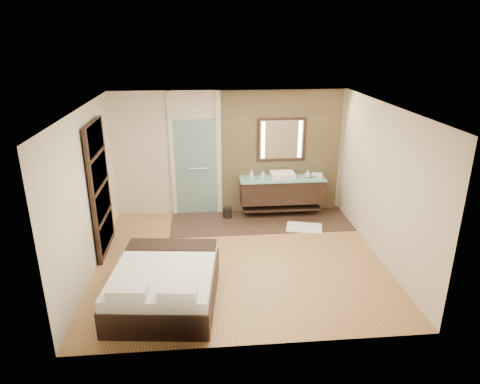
{
  "coord_description": "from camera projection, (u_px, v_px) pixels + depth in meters",
  "views": [
    {
      "loc": [
        -0.6,
        -6.72,
        3.79
      ],
      "look_at": [
        0.06,
        0.6,
        1.06
      ],
      "focal_mm": 32.0,
      "sensor_mm": 36.0,
      "label": 1
    }
  ],
  "objects": [
    {
      "name": "vanity",
      "position": [
        282.0,
        190.0,
        9.32
      ],
      "size": [
        1.85,
        0.55,
        0.88
      ],
      "color": "black",
      "rests_on": "stone_wall"
    },
    {
      "name": "cup",
      "position": [
        314.0,
        175.0,
        9.27
      ],
      "size": [
        0.13,
        0.13,
        0.09
      ],
      "primitive_type": "imported",
      "rotation": [
        0.0,
        0.0,
        0.16
      ],
      "color": "white",
      "rests_on": "vanity"
    },
    {
      "name": "mirror_unit",
      "position": [
        281.0,
        140.0,
        9.17
      ],
      "size": [
        1.06,
        0.04,
        0.96
      ],
      "color": "black",
      "rests_on": "stone_wall"
    },
    {
      "name": "stone_wall",
      "position": [
        281.0,
        153.0,
        9.33
      ],
      "size": [
        2.6,
        0.08,
        2.7
      ],
      "primitive_type": "cube",
      "color": "tan",
      "rests_on": "floor"
    },
    {
      "name": "tile_strip",
      "position": [
        261.0,
        221.0,
        9.19
      ],
      "size": [
        3.8,
        1.3,
        0.01
      ],
      "primitive_type": "cube",
      "color": "#31241B",
      "rests_on": "floor"
    },
    {
      "name": "bed",
      "position": [
        165.0,
        284.0,
        6.36
      ],
      "size": [
        1.67,
        2.0,
        0.71
      ],
      "rotation": [
        0.0,
        0.0,
        -0.11
      ],
      "color": "black",
      "rests_on": "floor"
    },
    {
      "name": "shoji_partition",
      "position": [
        100.0,
        188.0,
        7.58
      ],
      "size": [
        0.06,
        1.2,
        2.4
      ],
      "color": "black",
      "rests_on": "floor"
    },
    {
      "name": "waste_bin",
      "position": [
        227.0,
        213.0,
        9.32
      ],
      "size": [
        0.21,
        0.21,
        0.24
      ],
      "primitive_type": "cylinder",
      "rotation": [
        0.0,
        0.0,
        -0.1
      ],
      "color": "black",
      "rests_on": "floor"
    },
    {
      "name": "tissue_box",
      "position": [
        319.0,
        176.0,
        9.19
      ],
      "size": [
        0.15,
        0.15,
        0.1
      ],
      "primitive_type": "cube",
      "rotation": [
        0.0,
        0.0,
        -0.36
      ],
      "color": "white",
      "rests_on": "vanity"
    },
    {
      "name": "soap_bottle_b",
      "position": [
        263.0,
        174.0,
        9.17
      ],
      "size": [
        0.1,
        0.1,
        0.17
      ],
      "primitive_type": "imported",
      "rotation": [
        0.0,
        0.0,
        -0.42
      ],
      "color": "#B2B2B2",
      "rests_on": "vanity"
    },
    {
      "name": "bath_mat",
      "position": [
        304.0,
        228.0,
        8.85
      ],
      "size": [
        0.83,
        0.67,
        0.02
      ],
      "primitive_type": "cube",
      "rotation": [
        0.0,
        0.0,
        -0.27
      ],
      "color": "white",
      "rests_on": "floor"
    },
    {
      "name": "frosted_door",
      "position": [
        196.0,
        164.0,
        9.24
      ],
      "size": [
        1.1,
        0.12,
        2.7
      ],
      "color": "#ACDAD6",
      "rests_on": "floor"
    },
    {
      "name": "floor",
      "position": [
        239.0,
        259.0,
        7.64
      ],
      "size": [
        5.0,
        5.0,
        0.0
      ],
      "primitive_type": "plane",
      "color": "#8F5D3C",
      "rests_on": "ground"
    },
    {
      "name": "soap_bottle_a",
      "position": [
        252.0,
        175.0,
        9.06
      ],
      "size": [
        0.11,
        0.11,
        0.22
      ],
      "primitive_type": "imported",
      "rotation": [
        0.0,
        0.0,
        0.37
      ],
      "color": "white",
      "rests_on": "vanity"
    },
    {
      "name": "soap_bottle_c",
      "position": [
        308.0,
        174.0,
        9.21
      ],
      "size": [
        0.15,
        0.15,
        0.16
      ],
      "primitive_type": "imported",
      "rotation": [
        0.0,
        0.0,
        -0.22
      ],
      "color": "silver",
      "rests_on": "vanity"
    }
  ]
}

